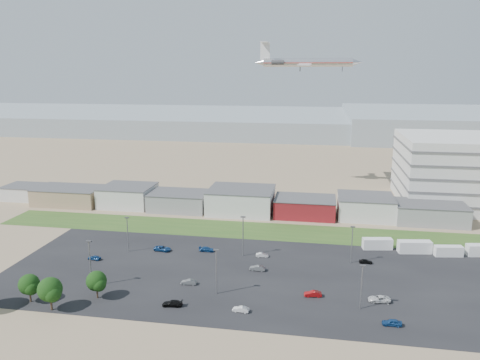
% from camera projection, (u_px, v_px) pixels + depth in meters
% --- Properties ---
extents(ground, '(700.00, 700.00, 0.00)m').
position_uv_depth(ground, '(211.00, 314.00, 93.79)').
color(ground, '#897557').
rests_on(ground, ground).
extents(parking_lot, '(120.00, 50.00, 0.01)m').
position_uv_depth(parking_lot, '(251.00, 275.00, 112.16)').
color(parking_lot, black).
rests_on(parking_lot, ground).
extents(grass_strip, '(160.00, 16.00, 0.02)m').
position_uv_depth(grass_strip, '(250.00, 230.00, 143.71)').
color(grass_strip, '#2F531F').
rests_on(grass_strip, ground).
extents(hills_backdrop, '(700.00, 200.00, 9.00)m').
position_uv_depth(hills_backdrop, '(345.00, 125.00, 388.57)').
color(hills_backdrop, gray).
rests_on(hills_backdrop, ground).
extents(building_row, '(170.00, 20.00, 8.00)m').
position_uv_depth(building_row, '(210.00, 199.00, 163.87)').
color(building_row, silver).
rests_on(building_row, ground).
extents(box_trailer_a, '(8.24, 3.79, 2.98)m').
position_uv_depth(box_trailer_a, '(377.00, 244.00, 128.30)').
color(box_trailer_a, silver).
rests_on(box_trailer_a, ground).
extents(box_trailer_b, '(8.99, 3.95, 3.26)m').
position_uv_depth(box_trailer_b, '(414.00, 247.00, 125.59)').
color(box_trailer_b, silver).
rests_on(box_trailer_b, ground).
extents(box_trailer_c, '(7.50, 3.30, 2.72)m').
position_uv_depth(box_trailer_c, '(448.00, 251.00, 123.38)').
color(box_trailer_c, silver).
rests_on(box_trailer_c, ground).
extents(tree_mid, '(4.66, 4.66, 6.99)m').
position_uv_depth(tree_mid, '(29.00, 286.00, 98.19)').
color(tree_mid, black).
rests_on(tree_mid, ground).
extents(tree_right, '(5.30, 5.30, 7.95)m').
position_uv_depth(tree_right, '(50.00, 292.00, 94.70)').
color(tree_right, black).
rests_on(tree_right, ground).
extents(tree_near, '(4.64, 4.64, 6.96)m').
position_uv_depth(tree_near, '(97.00, 283.00, 99.84)').
color(tree_near, black).
rests_on(tree_near, ground).
extents(lightpole_front_l, '(1.28, 0.53, 10.84)m').
position_uv_depth(lightpole_front_l, '(90.00, 264.00, 105.07)').
color(lightpole_front_l, slate).
rests_on(lightpole_front_l, ground).
extents(lightpole_front_m, '(1.21, 0.50, 10.28)m').
position_uv_depth(lightpole_front_m, '(216.00, 272.00, 101.46)').
color(lightpole_front_m, slate).
rests_on(lightpole_front_m, ground).
extents(lightpole_front_r, '(1.12, 0.47, 9.55)m').
position_uv_depth(lightpole_front_r, '(361.00, 287.00, 95.02)').
color(lightpole_front_r, slate).
rests_on(lightpole_front_r, ground).
extents(lightpole_back_l, '(1.14, 0.48, 9.69)m').
position_uv_depth(lightpole_back_l, '(128.00, 235.00, 125.60)').
color(lightpole_back_l, slate).
rests_on(lightpole_back_l, ground).
extents(lightpole_back_m, '(1.28, 0.53, 10.85)m').
position_uv_depth(lightpole_back_m, '(243.00, 236.00, 122.59)').
color(lightpole_back_m, slate).
rests_on(lightpole_back_m, ground).
extents(lightpole_back_r, '(1.14, 0.48, 9.73)m').
position_uv_depth(lightpole_back_r, '(352.00, 245.00, 118.10)').
color(lightpole_back_r, slate).
rests_on(lightpole_back_r, ground).
extents(airliner, '(42.44, 29.03, 12.50)m').
position_uv_depth(airliner, '(308.00, 62.00, 183.44)').
color(airliner, silver).
extents(parked_car_0, '(4.75, 2.41, 1.29)m').
position_uv_depth(parked_car_0, '(379.00, 299.00, 98.84)').
color(parked_car_0, silver).
rests_on(parked_car_0, ground).
extents(parked_car_1, '(3.95, 1.83, 1.25)m').
position_uv_depth(parked_car_1, '(313.00, 294.00, 101.13)').
color(parked_car_1, maroon).
rests_on(parked_car_1, ground).
extents(parked_car_2, '(3.75, 1.54, 1.27)m').
position_uv_depth(parked_car_2, '(392.00, 322.00, 89.55)').
color(parked_car_2, navy).
rests_on(parked_car_2, ground).
extents(parked_car_3, '(4.40, 2.17, 1.23)m').
position_uv_depth(parked_car_3, '(172.00, 303.00, 97.00)').
color(parked_car_3, black).
rests_on(parked_car_3, ground).
extents(parked_car_4, '(3.64, 1.45, 1.18)m').
position_uv_depth(parked_car_4, '(189.00, 282.00, 106.94)').
color(parked_car_4, '#595B5E').
rests_on(parked_car_4, ground).
extents(parked_car_5, '(3.58, 1.78, 1.17)m').
position_uv_depth(parked_car_5, '(94.00, 258.00, 120.95)').
color(parked_car_5, navy).
rests_on(parked_car_5, ground).
extents(parked_car_6, '(4.23, 1.74, 1.22)m').
position_uv_depth(parked_car_6, '(207.00, 249.00, 126.65)').
color(parked_car_6, navy).
rests_on(parked_car_6, ground).
extents(parked_car_7, '(3.97, 1.56, 1.29)m').
position_uv_depth(parked_car_7, '(257.00, 268.00, 114.41)').
color(parked_car_7, '#595B5E').
rests_on(parked_car_7, ground).
extents(parked_car_8, '(3.28, 1.33, 1.11)m').
position_uv_depth(parked_car_8, '(366.00, 261.00, 118.71)').
color(parked_car_8, black).
rests_on(parked_car_8, ground).
extents(parked_car_9, '(4.89, 2.67, 1.30)m').
position_uv_depth(parked_car_9, '(162.00, 249.00, 126.99)').
color(parked_car_9, navy).
rests_on(parked_car_9, ground).
extents(parked_car_11, '(3.40, 1.49, 1.08)m').
position_uv_depth(parked_car_11, '(262.00, 255.00, 122.82)').
color(parked_car_11, silver).
rests_on(parked_car_11, ground).
extents(parked_car_13, '(3.47, 1.47, 1.12)m').
position_uv_depth(parked_car_13, '(241.00, 309.00, 94.71)').
color(parked_car_13, silver).
rests_on(parked_car_13, ground).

